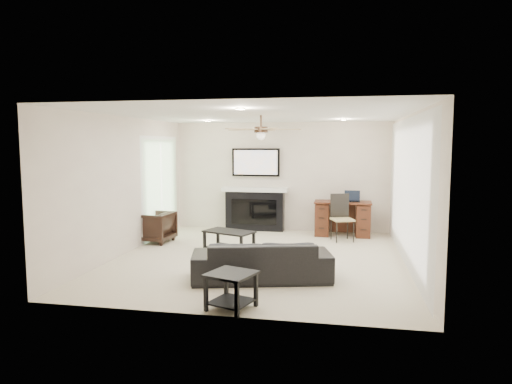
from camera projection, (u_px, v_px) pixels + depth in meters
room_shell at (271, 163)px, 7.89m from camera, size 5.50×5.54×2.52m
sofa at (261, 260)px, 6.73m from camera, size 2.16×1.26×0.59m
armchair at (155, 227)px, 9.31m from camera, size 0.76×0.74×0.63m
coffee_table at (229, 241)px, 8.47m from camera, size 1.02×0.79×0.40m
end_table_near at (231, 291)px, 5.54m from camera, size 0.66×0.66×0.45m
end_table_left at (104, 241)px, 8.40m from camera, size 0.61×0.61×0.45m
fireplace_unit at (255, 190)px, 10.55m from camera, size 1.52×0.34×1.91m
desk at (342, 219)px, 9.97m from camera, size 1.22×0.56×0.76m
desk_chair at (342, 218)px, 9.42m from camera, size 0.54×0.56×0.97m
laptop at (352, 196)px, 9.86m from camera, size 0.33×0.24×0.23m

